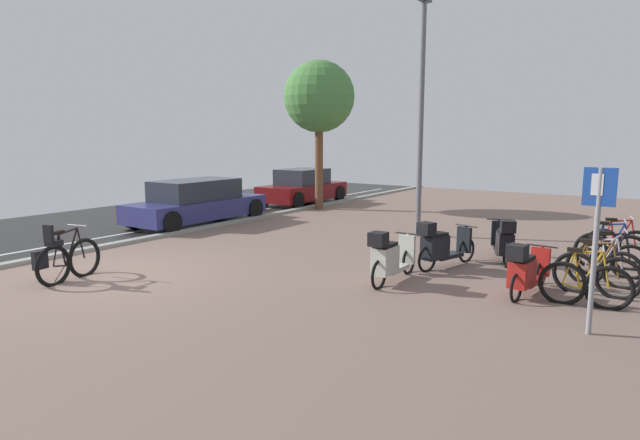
% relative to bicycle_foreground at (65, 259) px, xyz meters
% --- Properties ---
extents(ground, '(21.00, 40.00, 0.13)m').
position_rel_bicycle_foreground_xyz_m(ground, '(1.79, 0.66, -0.43)').
color(ground, black).
extents(bicycle_foreground, '(0.58, 1.45, 1.13)m').
position_rel_bicycle_foreground_xyz_m(bicycle_foreground, '(0.00, 0.00, 0.00)').
color(bicycle_foreground, black).
rests_on(bicycle_foreground, ground).
extents(bicycle_rack_00, '(1.37, 0.48, 0.99)m').
position_rel_bicycle_foreground_xyz_m(bicycle_rack_00, '(8.13, 3.66, -0.06)').
color(bicycle_rack_00, black).
rests_on(bicycle_rack_00, ground).
extents(bicycle_rack_01, '(1.40, 0.48, 1.01)m').
position_rel_bicycle_foreground_xyz_m(bicycle_rack_01, '(8.19, 4.40, -0.05)').
color(bicycle_rack_01, black).
rests_on(bicycle_rack_01, ground).
extents(bicycle_rack_02, '(1.28, 0.48, 0.95)m').
position_rel_bicycle_foreground_xyz_m(bicycle_rack_02, '(8.21, 5.14, -0.07)').
color(bicycle_rack_02, black).
rests_on(bicycle_rack_02, ground).
extents(bicycle_rack_03, '(1.27, 0.48, 0.94)m').
position_rel_bicycle_foreground_xyz_m(bicycle_rack_03, '(8.27, 5.89, -0.07)').
color(bicycle_rack_03, black).
rests_on(bicycle_rack_03, ground).
extents(bicycle_rack_04, '(1.38, 0.48, 1.02)m').
position_rel_bicycle_foreground_xyz_m(bicycle_rack_04, '(8.18, 6.63, -0.05)').
color(bicycle_rack_04, black).
rests_on(bicycle_rack_04, ground).
extents(bicycle_rack_05, '(1.34, 0.47, 1.00)m').
position_rel_bicycle_foreground_xyz_m(bicycle_rack_05, '(8.24, 7.37, -0.05)').
color(bicycle_rack_05, black).
rests_on(bicycle_rack_05, ground).
extents(scooter_near, '(0.91, 1.61, 0.99)m').
position_rel_bicycle_foreground_xyz_m(scooter_near, '(6.25, 5.93, 0.05)').
color(scooter_near, black).
rests_on(scooter_near, ground).
extents(scooter_mid, '(0.79, 1.78, 1.00)m').
position_rel_bicycle_foreground_xyz_m(scooter_mid, '(5.34, 4.75, 0.05)').
color(scooter_mid, black).
rests_on(scooter_mid, ground).
extents(scooter_far, '(0.53, 1.74, 0.96)m').
position_rel_bicycle_foreground_xyz_m(scooter_far, '(7.22, 3.71, 0.03)').
color(scooter_far, black).
rests_on(scooter_far, ground).
extents(scooter_extra, '(0.52, 1.80, 1.03)m').
position_rel_bicycle_foreground_xyz_m(scooter_extra, '(5.00, 3.15, 0.06)').
color(scooter_extra, black).
rests_on(scooter_extra, ground).
extents(parked_car_near, '(1.82, 4.46, 1.32)m').
position_rel_bicycle_foreground_xyz_m(parked_car_near, '(-2.94, 6.00, 0.23)').
color(parked_car_near, navy).
rests_on(parked_car_near, ground).
extents(parked_car_far, '(1.78, 3.90, 1.35)m').
position_rel_bicycle_foreground_xyz_m(parked_car_far, '(-3.10, 11.73, 0.22)').
color(parked_car_far, maroon).
rests_on(parked_car_far, ground).
extents(parking_sign, '(0.40, 0.07, 2.24)m').
position_rel_bicycle_foreground_xyz_m(parking_sign, '(8.37, 2.37, 0.99)').
color(parking_sign, gray).
rests_on(parking_sign, ground).
extents(lamp_post, '(0.20, 0.52, 6.13)m').
position_rel_bicycle_foreground_xyz_m(lamp_post, '(3.51, 7.78, 2.98)').
color(lamp_post, slate).
rests_on(lamp_post, ground).
extents(street_tree, '(2.51, 2.51, 5.25)m').
position_rel_bicycle_foreground_xyz_m(street_tree, '(-1.65, 10.72, 3.55)').
color(street_tree, brown).
rests_on(street_tree, ground).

